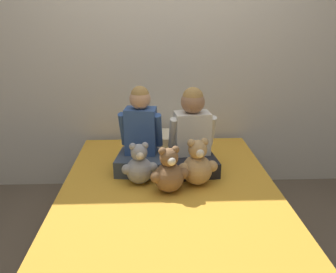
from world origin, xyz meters
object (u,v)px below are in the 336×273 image
at_px(bed, 169,215).
at_px(teddy_bear_held_by_right_child, 197,165).
at_px(child_on_left, 141,138).
at_px(teddy_bear_between_children, 169,173).
at_px(teddy_bear_held_by_left_child, 139,166).
at_px(pillow_at_headboard, 165,140).
at_px(child_on_right, 193,136).

bearing_deg(bed, teddy_bear_held_by_right_child, 2.94).
distance_m(child_on_left, teddy_bear_between_children, 0.43).
bearing_deg(bed, teddy_bear_held_by_left_child, 168.70).
height_order(teddy_bear_between_children, pillow_at_headboard, teddy_bear_between_children).
relative_size(teddy_bear_held_by_right_child, pillow_at_headboard, 0.59).
bearing_deg(teddy_bear_held_by_right_child, teddy_bear_held_by_left_child, 165.74).
distance_m(child_on_left, teddy_bear_held_by_left_child, 0.26).
bearing_deg(pillow_at_headboard, bed, -90.00).
bearing_deg(child_on_left, bed, -47.04).
bearing_deg(pillow_at_headboard, child_on_right, -68.77).
bearing_deg(teddy_bear_held_by_right_child, bed, 173.12).
xyz_separation_m(child_on_left, pillow_at_headboard, (0.20, 0.49, -0.19)).
bearing_deg(child_on_right, teddy_bear_held_by_left_child, -154.42).
relative_size(bed, child_on_right, 3.09).
distance_m(bed, teddy_bear_held_by_right_child, 0.42).
relative_size(child_on_right, teddy_bear_held_by_left_child, 2.08).
xyz_separation_m(bed, pillow_at_headboard, (0.00, 0.76, 0.29)).
distance_m(teddy_bear_held_by_left_child, teddy_bear_held_by_right_child, 0.39).
bearing_deg(teddy_bear_between_children, child_on_left, 101.95).
relative_size(teddy_bear_held_by_left_child, pillow_at_headboard, 0.53).
xyz_separation_m(child_on_left, child_on_right, (0.38, 0.01, 0.01)).
height_order(child_on_left, child_on_right, child_on_left).
bearing_deg(teddy_bear_held_by_left_child, child_on_left, 79.79).
distance_m(teddy_bear_held_by_right_child, pillow_at_headboard, 0.78).
bearing_deg(teddy_bear_held_by_left_child, pillow_at_headboard, 65.07).
xyz_separation_m(child_on_left, teddy_bear_held_by_left_child, (-0.00, -0.24, -0.12)).
relative_size(child_on_right, pillow_at_headboard, 1.10).
bearing_deg(child_on_left, teddy_bear_between_children, -54.88).
bearing_deg(pillow_at_headboard, child_on_left, -112.12).
distance_m(bed, child_on_left, 0.59).
relative_size(child_on_left, pillow_at_headboard, 1.12).
height_order(child_on_right, teddy_bear_held_by_right_child, child_on_right).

